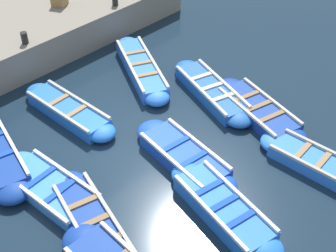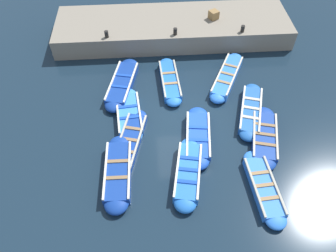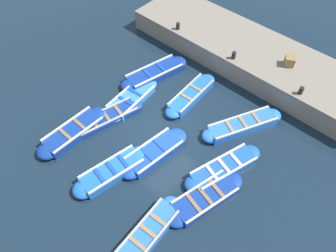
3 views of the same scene
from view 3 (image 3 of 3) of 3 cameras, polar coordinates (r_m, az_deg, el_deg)
The scene contains 17 objects.
ground_plane at distance 14.17m, azimuth -1.20°, elevation -1.68°, with size 120.00×120.00×0.00m, color #162838.
boat_end_of_row at distance 16.54m, azimuth -2.38°, elevation 9.12°, with size 3.87×1.72×0.45m.
boat_bow_out at distance 13.13m, azimuth -9.69°, elevation -7.79°, with size 3.48×1.46×0.46m.
boat_inner_gap at distance 14.62m, azimuth 12.81°, elevation 0.11°, with size 3.78×2.37×0.46m.
boat_alongside at distance 15.46m, azimuth -6.47°, elevation 4.73°, with size 3.42×1.26×0.35m.
boat_outer_right at distance 14.83m, azimuth -10.62°, elevation 1.34°, with size 3.70×1.64×0.36m.
boat_drifting at distance 15.49m, azimuth 4.00°, elevation 5.35°, with size 3.47×0.96×0.43m.
boat_broadside at distance 13.24m, azimuth 9.62°, elevation -7.25°, with size 3.64×1.79×0.41m.
boat_mid_row at distance 13.45m, azimuth -2.45°, elevation -4.66°, with size 3.41×1.30×0.42m.
boat_stern_in at distance 12.54m, azimuth 6.45°, elevation -12.33°, with size 3.55×1.73×0.38m.
boat_far_corner at distance 11.96m, azimuth -3.46°, elevation -18.11°, with size 3.38×1.03×0.38m.
boat_centre at distance 14.60m, azimuth -16.12°, elevation -1.02°, with size 3.55×1.02×0.47m.
quay_wall at distance 17.66m, azimuth 13.67°, elevation 12.28°, with size 3.55×12.77×1.08m.
bollard_north at distance 15.30m, azimuth 22.15°, elevation 5.73°, with size 0.20×0.20×0.35m, color black.
bollard_mid_north at distance 16.21m, azimuth 11.37°, elevation 11.98°, with size 0.20×0.20×0.35m, color black.
bollard_mid_south at distance 17.78m, azimuth 1.74°, elevation 17.00°, with size 0.20×0.20×0.35m, color black.
wooden_crate at distance 16.52m, azimuth 20.42°, elevation 10.56°, with size 0.44×0.44×0.44m, color olive.
Camera 3 is at (-6.10, -5.86, 11.37)m, focal length 35.00 mm.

